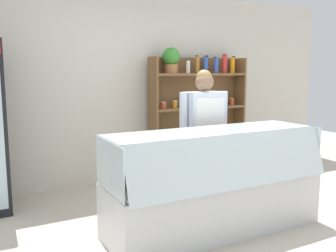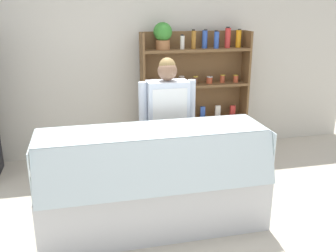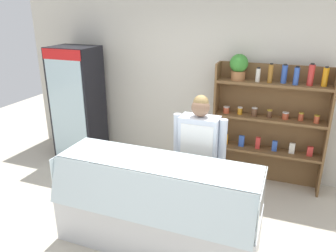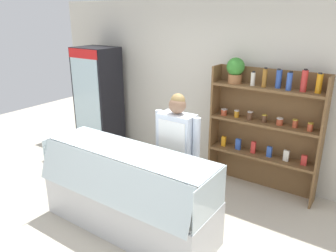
{
  "view_description": "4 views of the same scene",
  "coord_description": "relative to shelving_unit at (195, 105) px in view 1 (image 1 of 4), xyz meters",
  "views": [
    {
      "loc": [
        -2.25,
        -2.9,
        1.58
      ],
      "look_at": [
        -0.35,
        0.66,
        0.98
      ],
      "focal_mm": 40.0,
      "sensor_mm": 36.0,
      "label": 1
    },
    {
      "loc": [
        -0.79,
        -3.22,
        2.12
      ],
      "look_at": [
        0.1,
        0.56,
        0.86
      ],
      "focal_mm": 40.0,
      "sensor_mm": 36.0,
      "label": 2
    },
    {
      "loc": [
        1.03,
        -2.76,
        2.53
      ],
      "look_at": [
        -0.31,
        0.73,
        1.14
      ],
      "focal_mm": 35.0,
      "sensor_mm": 36.0,
      "label": 3
    },
    {
      "loc": [
        2.15,
        -2.51,
        2.49
      ],
      "look_at": [
        -0.1,
        0.76,
        1.11
      ],
      "focal_mm": 35.0,
      "sensor_mm": 36.0,
      "label": 4
    }
  ],
  "objects": [
    {
      "name": "ground_plane",
      "position": [
        -0.75,
        -1.86,
        -1.07
      ],
      "size": [
        12.0,
        12.0,
        0.0
      ],
      "primitive_type": "plane",
      "color": "beige"
    },
    {
      "name": "back_wall",
      "position": [
        -0.75,
        0.26,
        0.28
      ],
      "size": [
        6.8,
        0.1,
        2.7
      ],
      "primitive_type": "cube",
      "color": "beige",
      "rests_on": "ground"
    },
    {
      "name": "shelving_unit",
      "position": [
        0.0,
        0.0,
        0.0
      ],
      "size": [
        1.55,
        0.29,
        1.9
      ],
      "color": "brown",
      "rests_on": "ground"
    },
    {
      "name": "deli_display_case",
      "position": [
        -0.92,
        -1.84,
        -0.76
      ],
      "size": [
        2.18,
        0.78,
        1.01
      ],
      "color": "silver",
      "rests_on": "ground"
    },
    {
      "name": "shop_clerk",
      "position": [
        -0.64,
        -1.22,
        -0.13
      ],
      "size": [
        0.64,
        0.25,
        1.59
      ],
      "color": "#2D2D38",
      "rests_on": "ground"
    }
  ]
}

